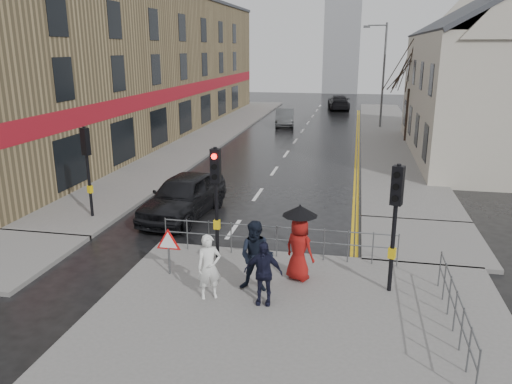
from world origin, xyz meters
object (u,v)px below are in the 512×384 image
at_px(pedestrian_d, 263,273).
at_px(car_parked, 183,196).
at_px(pedestrian_with_umbrella, 299,240).
at_px(pedestrian_a, 209,267).
at_px(car_mid, 285,117).
at_px(pedestrian_b, 256,256).

xyz_separation_m(pedestrian_d, car_parked, (-4.28, 6.32, -0.13)).
bearing_deg(pedestrian_with_umbrella, pedestrian_d, -114.85).
xyz_separation_m(pedestrian_a, car_parked, (-2.89, 6.30, -0.15)).
bearing_deg(car_mid, pedestrian_a, -92.77).
distance_m(pedestrian_a, pedestrian_d, 1.39).
bearing_deg(car_mid, car_parked, -98.46).
distance_m(pedestrian_b, car_mid, 29.81).
xyz_separation_m(pedestrian_a, pedestrian_b, (1.09, 0.63, 0.11)).
relative_size(pedestrian_with_umbrella, car_parked, 0.44).
xyz_separation_m(pedestrian_b, pedestrian_with_umbrella, (1.00, 0.87, 0.19)).
height_order(pedestrian_d, car_parked, pedestrian_d).
distance_m(pedestrian_b, car_parked, 6.92).
height_order(car_parked, car_mid, car_parked).
relative_size(pedestrian_b, pedestrian_d, 1.16).
xyz_separation_m(pedestrian_d, car_mid, (-3.83, 30.26, -0.25)).
distance_m(pedestrian_d, car_mid, 30.50).
xyz_separation_m(pedestrian_a, car_mid, (-2.45, 30.23, -0.28)).
bearing_deg(car_parked, car_mid, 95.86).
distance_m(pedestrian_a, car_parked, 6.93).
xyz_separation_m(pedestrian_a, pedestrian_d, (1.39, -0.02, -0.02)).
xyz_separation_m(pedestrian_a, pedestrian_with_umbrella, (2.09, 1.50, 0.30)).
distance_m(pedestrian_a, car_mid, 30.33).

